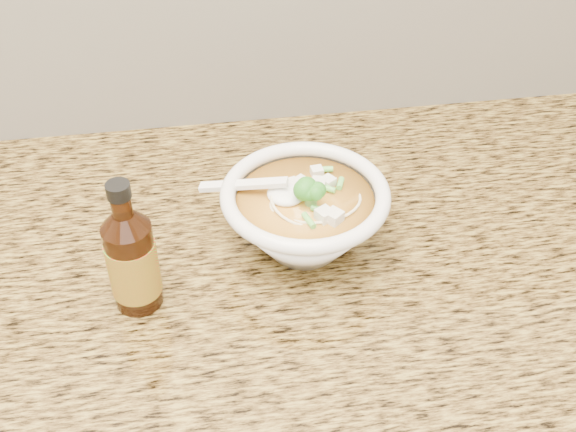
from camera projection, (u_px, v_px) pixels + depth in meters
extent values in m
cube|color=olive|center=(41.00, 298.00, 0.84)|extent=(4.00, 0.68, 0.04)
cylinder|color=white|center=(304.00, 243.00, 0.87)|extent=(0.08, 0.08, 0.01)
torus|color=white|center=(305.00, 194.00, 0.82)|extent=(0.20, 0.20, 0.02)
torus|color=beige|center=(291.00, 202.00, 0.82)|extent=(0.07, 0.07, 0.00)
torus|color=beige|center=(315.00, 197.00, 0.83)|extent=(0.14, 0.14, 0.00)
torus|color=beige|center=(321.00, 208.00, 0.82)|extent=(0.11, 0.11, 0.00)
torus|color=beige|center=(306.00, 209.00, 0.82)|extent=(0.13, 0.13, 0.00)
torus|color=beige|center=(314.00, 195.00, 0.84)|extent=(0.07, 0.07, 0.00)
torus|color=beige|center=(308.00, 205.00, 0.83)|extent=(0.09, 0.09, 0.00)
torus|color=beige|center=(293.00, 203.00, 0.84)|extent=(0.06, 0.06, 0.00)
cube|color=silver|center=(278.00, 197.00, 0.82)|extent=(0.02, 0.02, 0.02)
cube|color=silver|center=(350.00, 205.00, 0.81)|extent=(0.02, 0.02, 0.02)
cube|color=silver|center=(340.00, 197.00, 0.82)|extent=(0.02, 0.02, 0.02)
cube|color=silver|center=(268.00, 192.00, 0.83)|extent=(0.02, 0.02, 0.02)
cube|color=silver|center=(294.00, 212.00, 0.80)|extent=(0.02, 0.02, 0.02)
cube|color=silver|center=(319.00, 198.00, 0.82)|extent=(0.02, 0.02, 0.01)
cube|color=silver|center=(302.00, 173.00, 0.86)|extent=(0.02, 0.02, 0.02)
cube|color=silver|center=(266.00, 192.00, 0.83)|extent=(0.02, 0.02, 0.02)
cube|color=silver|center=(326.00, 197.00, 0.82)|extent=(0.02, 0.02, 0.02)
ellipsoid|color=#196014|center=(311.00, 191.00, 0.81)|extent=(0.04, 0.04, 0.03)
cylinder|color=#64C44B|center=(253.00, 193.00, 0.83)|extent=(0.01, 0.02, 0.01)
cylinder|color=#64C44B|center=(359.00, 192.00, 0.83)|extent=(0.02, 0.02, 0.01)
cylinder|color=#64C44B|center=(328.00, 181.00, 0.84)|extent=(0.02, 0.01, 0.01)
cylinder|color=#64C44B|center=(342.00, 218.00, 0.79)|extent=(0.02, 0.01, 0.01)
cylinder|color=#64C44B|center=(264.00, 198.00, 0.82)|extent=(0.02, 0.01, 0.01)
ellipsoid|color=white|center=(286.00, 193.00, 0.83)|extent=(0.04, 0.04, 0.02)
cube|color=white|center=(243.00, 185.00, 0.83)|extent=(0.10, 0.05, 0.03)
cylinder|color=#3B1908|center=(133.00, 265.00, 0.77)|extent=(0.06, 0.06, 0.11)
cylinder|color=#3B1908|center=(121.00, 206.00, 0.72)|extent=(0.03, 0.03, 0.02)
cylinder|color=black|center=(118.00, 191.00, 0.71)|extent=(0.03, 0.03, 0.02)
cylinder|color=red|center=(133.00, 267.00, 0.77)|extent=(0.07, 0.07, 0.07)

